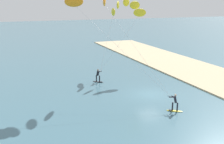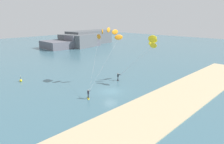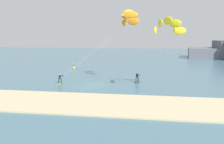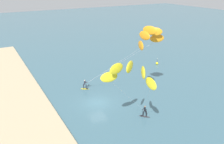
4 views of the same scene
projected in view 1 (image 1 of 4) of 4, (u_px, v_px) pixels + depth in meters
ground_plane at (150, 94)px, 32.20m from camera, size 240.00×240.00×0.00m
kitesurfer_mid_water at (125, 10)px, 40.70m from camera, size 7.84×8.66×10.29m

